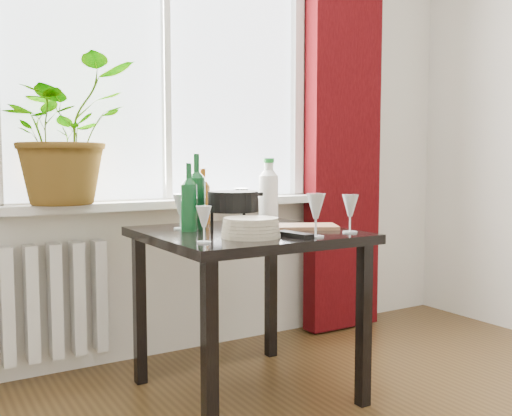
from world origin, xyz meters
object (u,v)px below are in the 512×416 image
fondue_pot (233,211)px  wineglass_front_right (316,215)px  plate_stack (251,228)px  bottle_amber (203,196)px  wineglass_front_left (204,224)px  cutting_board (305,227)px  cleaning_bottle (269,190)px  radiator (19,305)px  potted_plant (64,132)px  wineglass_far_right (350,213)px  table (246,251)px  wine_bottle_left (189,197)px  wineglass_back_left (180,211)px  wine_bottle_right (197,191)px  tv_remote (294,235)px  wineglass_back_center (241,205)px

fondue_pot → wineglass_front_right: bearing=-85.8°
plate_stack → fondue_pot: size_ratio=0.94×
bottle_amber → wineglass_front_left: bottle_amber is taller
bottle_amber → cutting_board: bottle_amber is taller
cleaning_bottle → radiator: bearing=157.3°
cleaning_bottle → fondue_pot: 0.32m
potted_plant → fondue_pot: potted_plant is taller
cleaning_bottle → wineglass_far_right: size_ratio=1.96×
plate_stack → cutting_board: size_ratio=0.83×
potted_plant → wineglass_far_right: potted_plant is taller
table → cleaning_bottle: 0.39m
wine_bottle_left → cutting_board: wine_bottle_left is taller
radiator → cutting_board: bearing=-31.9°
plate_stack → wineglass_back_left: bearing=107.8°
potted_plant → table: bearing=-40.6°
potted_plant → wine_bottle_left: size_ratio=2.23×
radiator → wine_bottle_left: bearing=-39.9°
table → bottle_amber: bearing=97.5°
fondue_pot → cutting_board: 0.34m
wine_bottle_left → potted_plant: bearing=133.3°
bottle_amber → wineglass_far_right: size_ratio=1.64×
wine_bottle_right → wineglass_far_right: size_ratio=2.04×
cleaning_bottle → plate_stack: cleaning_bottle is taller
wine_bottle_left → bottle_amber: wine_bottle_left is taller
table → wine_bottle_left: bearing=154.6°
table → wine_bottle_right: wine_bottle_right is taller
wineglass_far_right → wineglass_front_left: bearing=175.8°
bottle_amber → tv_remote: bottle_amber is taller
potted_plant → wineglass_far_right: 1.35m
potted_plant → wineglass_back_center: 0.90m
radiator → wineglass_front_left: 1.11m
wineglass_front_left → plate_stack: bearing=10.0°
wineglass_far_right → plate_stack: wineglass_far_right is taller
radiator → wineglass_far_right: (1.19, -0.93, 0.44)m
wineglass_front_right → tv_remote: size_ratio=1.01×
potted_plant → wineglass_front_left: 0.94m
cleaning_bottle → wineglass_back_center: size_ratio=1.87×
wineglass_front_right → fondue_pot: size_ratio=0.71×
wineglass_front_right → wineglass_front_left: (-0.45, 0.09, -0.02)m
wineglass_front_left → fondue_pot: (0.28, 0.28, 0.02)m
cutting_board → cleaning_bottle: bearing=99.1°
potted_plant → wine_bottle_right: 0.68m
radiator → wine_bottle_left: (0.63, -0.52, 0.51)m
table → wineglass_front_left: wineglass_front_left is taller
wineglass_back_center → fondue_pot: 0.32m
wine_bottle_right → fondue_pot: wine_bottle_right is taller
bottle_amber → cutting_board: 0.53m
wineglass_back_left → radiator: bearing=144.9°
wineglass_far_right → plate_stack: (-0.44, 0.09, -0.05)m
potted_plant → wineglass_front_left: potted_plant is taller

